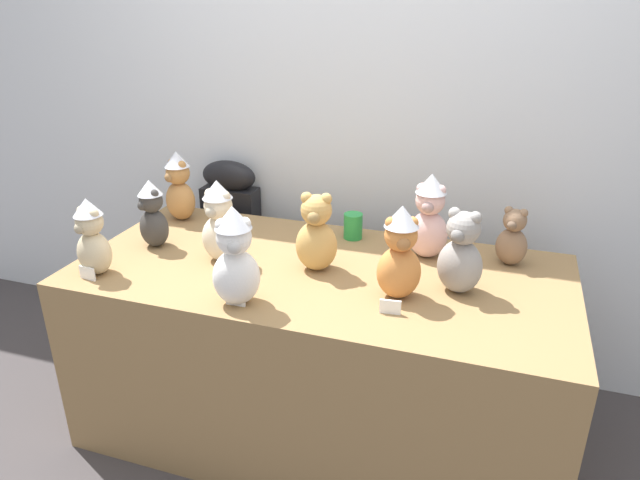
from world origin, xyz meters
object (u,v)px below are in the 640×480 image
at_px(display_table, 320,352).
at_px(instrument_case, 234,251).
at_px(teddy_bear_snow, 235,257).
at_px(party_cup_green, 353,226).
at_px(teddy_bear_ginger, 400,254).
at_px(teddy_bear_honey, 316,235).
at_px(teddy_bear_cream, 219,222).
at_px(teddy_bear_sand, 92,238).
at_px(teddy_bear_mocha, 512,238).
at_px(teddy_bear_charcoal, 152,214).
at_px(teddy_bear_caramel, 179,187).
at_px(teddy_bear_ash, 461,254).
at_px(teddy_bear_blush, 429,217).

relative_size(display_table, instrument_case, 1.93).
bearing_deg(teddy_bear_snow, instrument_case, 90.12).
bearing_deg(party_cup_green, teddy_bear_ginger, -57.62).
distance_m(teddy_bear_honey, teddy_bear_cream, 0.38).
xyz_separation_m(teddy_bear_sand, teddy_bear_snow, (0.60, -0.04, 0.03)).
xyz_separation_m(display_table, teddy_bear_ginger, (0.32, -0.12, 0.54)).
height_order(teddy_bear_mocha, teddy_bear_ginger, teddy_bear_ginger).
bearing_deg(teddy_bear_mocha, teddy_bear_charcoal, -155.21).
height_order(teddy_bear_caramel, teddy_bear_ginger, teddy_bear_ginger).
relative_size(teddy_bear_snow, party_cup_green, 3.19).
height_order(teddy_bear_ash, teddy_bear_ginger, teddy_bear_ginger).
relative_size(teddy_bear_blush, teddy_bear_ginger, 1.02).
bearing_deg(teddy_bear_ginger, party_cup_green, 101.29).
height_order(teddy_bear_charcoal, teddy_bear_cream, teddy_bear_cream).
distance_m(teddy_bear_charcoal, teddy_bear_ash, 1.23).
relative_size(teddy_bear_blush, party_cup_green, 3.11).
relative_size(display_table, teddy_bear_blush, 5.48).
distance_m(display_table, instrument_case, 0.88).
height_order(teddy_bear_snow, teddy_bear_ginger, teddy_bear_snow).
bearing_deg(party_cup_green, teddy_bear_blush, -14.96).
xyz_separation_m(teddy_bear_cream, teddy_bear_ginger, (0.72, -0.08, 0.00)).
bearing_deg(teddy_bear_charcoal, teddy_bear_blush, 35.79).
distance_m(teddy_bear_snow, teddy_bear_caramel, 0.86).
bearing_deg(teddy_bear_charcoal, teddy_bear_snow, -8.60).
distance_m(display_table, teddy_bear_charcoal, 0.88).
xyz_separation_m(instrument_case, teddy_bear_snow, (0.48, -0.91, 0.44)).
bearing_deg(teddy_bear_caramel, teddy_bear_blush, 19.20).
height_order(teddy_bear_sand, teddy_bear_caramel, teddy_bear_caramel).
bearing_deg(teddy_bear_charcoal, display_table, 23.58).
bearing_deg(instrument_case, teddy_bear_ash, -26.93).
xyz_separation_m(display_table, teddy_bear_cream, (-0.39, -0.04, 0.54)).
bearing_deg(teddy_bear_ginger, teddy_bear_sand, 168.07).
height_order(teddy_bear_caramel, teddy_bear_cream, teddy_bear_cream).
bearing_deg(teddy_bear_mocha, teddy_bear_ash, -106.90).
height_order(teddy_bear_snow, teddy_bear_cream, teddy_bear_snow).
distance_m(teddy_bear_charcoal, teddy_bear_ginger, 1.05).
relative_size(teddy_bear_honey, teddy_bear_charcoal, 1.08).
height_order(teddy_bear_ash, teddy_bear_blush, teddy_bear_blush).
bearing_deg(teddy_bear_ash, display_table, -166.23).
height_order(teddy_bear_mocha, teddy_bear_cream, teddy_bear_cream).
xyz_separation_m(teddy_bear_snow, teddy_bear_caramel, (-0.59, 0.63, -0.01)).
xyz_separation_m(instrument_case, teddy_bear_honey, (0.65, -0.58, 0.41)).
height_order(teddy_bear_ash, teddy_bear_mocha, teddy_bear_ash).
height_order(instrument_case, party_cup_green, instrument_case).
relative_size(teddy_bear_charcoal, teddy_bear_blush, 0.83).
xyz_separation_m(teddy_bear_ash, teddy_bear_mocha, (0.17, 0.29, -0.03)).
xyz_separation_m(teddy_bear_ash, party_cup_green, (-0.48, 0.34, -0.09)).
distance_m(teddy_bear_honey, teddy_bear_sand, 0.82).
height_order(display_table, teddy_bear_charcoal, teddy_bear_charcoal).
relative_size(display_table, teddy_bear_snow, 5.35).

